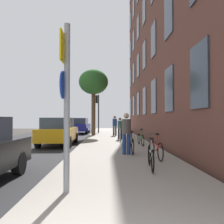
# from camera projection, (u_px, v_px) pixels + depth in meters

# --- Properties ---
(ground_plane) EXTENTS (41.80, 41.80, 0.00)m
(ground_plane) POSITION_uv_depth(u_px,v_px,m) (64.00, 141.00, 16.62)
(ground_plane) COLOR #332D28
(road_asphalt) EXTENTS (7.00, 38.00, 0.01)m
(road_asphalt) POSITION_uv_depth(u_px,v_px,m) (34.00, 141.00, 16.57)
(road_asphalt) COLOR #232326
(road_asphalt) RESTS_ON ground
(sidewalk) EXTENTS (4.20, 38.00, 0.12)m
(sidewalk) POSITION_uv_depth(u_px,v_px,m) (115.00, 140.00, 16.70)
(sidewalk) COLOR gray
(sidewalk) RESTS_ON ground
(building_facade) EXTENTS (0.56, 27.00, 18.46)m
(building_facade) POSITION_uv_depth(u_px,v_px,m) (152.00, 8.00, 16.50)
(building_facade) COLOR brown
(building_facade) RESTS_ON ground
(sign_post) EXTENTS (0.16, 0.60, 3.38)m
(sign_post) POSITION_uv_depth(u_px,v_px,m) (66.00, 95.00, 4.78)
(sign_post) COLOR gray
(sign_post) RESTS_ON sidewalk
(traffic_light) EXTENTS (0.43, 0.24, 3.87)m
(traffic_light) POSITION_uv_depth(u_px,v_px,m) (98.00, 107.00, 24.14)
(traffic_light) COLOR black
(traffic_light) RESTS_ON sidewalk
(tree_near) EXTENTS (2.57, 2.57, 5.79)m
(tree_near) POSITION_uv_depth(u_px,v_px,m) (94.00, 83.00, 20.98)
(tree_near) COLOR brown
(tree_near) RESTS_ON sidewalk
(bicycle_0) EXTENTS (0.42, 1.66, 0.92)m
(bicycle_0) POSITION_uv_depth(u_px,v_px,m) (151.00, 156.00, 6.93)
(bicycle_0) COLOR black
(bicycle_0) RESTS_ON sidewalk
(bicycle_1) EXTENTS (0.42, 1.74, 0.94)m
(bicycle_1) POSITION_uv_depth(u_px,v_px,m) (156.00, 149.00, 8.65)
(bicycle_1) COLOR black
(bicycle_1) RESTS_ON sidewalk
(bicycle_2) EXTENTS (0.42, 1.73, 0.95)m
(bicycle_2) POSITION_uv_depth(u_px,v_px,m) (131.00, 144.00, 10.10)
(bicycle_2) COLOR black
(bicycle_2) RESTS_ON sidewalk
(bicycle_3) EXTENTS (0.42, 1.62, 0.91)m
(bicycle_3) POSITION_uv_depth(u_px,v_px,m) (141.00, 139.00, 13.02)
(bicycle_3) COLOR black
(bicycle_3) RESTS_ON sidewalk
(bicycle_4) EXTENTS (0.42, 1.60, 0.93)m
(bicycle_4) POSITION_uv_depth(u_px,v_px,m) (121.00, 135.00, 15.53)
(bicycle_4) COLOR black
(bicycle_4) RESTS_ON sidewalk
(pedestrian_0) EXTENTS (0.45, 0.45, 1.69)m
(pedestrian_0) POSITION_uv_depth(u_px,v_px,m) (126.00, 131.00, 9.75)
(pedestrian_0) COLOR navy
(pedestrian_0) RESTS_ON sidewalk
(pedestrian_1) EXTENTS (0.48, 0.48, 1.53)m
(pedestrian_1) POSITION_uv_depth(u_px,v_px,m) (120.00, 127.00, 16.85)
(pedestrian_1) COLOR #26262D
(pedestrian_1) RESTS_ON sidewalk
(pedestrian_2) EXTENTS (0.42, 0.42, 1.69)m
(pedestrian_2) POSITION_uv_depth(u_px,v_px,m) (115.00, 124.00, 20.67)
(pedestrian_2) COLOR #4C4742
(pedestrian_2) RESTS_ON sidewalk
(car_1) EXTENTS (1.86, 4.27, 1.62)m
(car_1) POSITION_uv_depth(u_px,v_px,m) (58.00, 131.00, 13.94)
(car_1) COLOR orange
(car_1) RESTS_ON road_asphalt
(car_2) EXTENTS (2.02, 4.35, 1.62)m
(car_2) POSITION_uv_depth(u_px,v_px,m) (79.00, 126.00, 24.90)
(car_2) COLOR navy
(car_2) RESTS_ON road_asphalt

